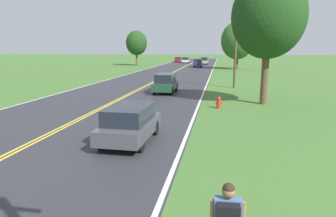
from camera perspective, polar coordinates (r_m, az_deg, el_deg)
fire_hydrant at (r=20.37m, az=9.64°, el=1.16°), size 0.45×0.29×0.80m
utility_pole_midground at (r=31.17m, az=12.83°, el=12.82°), size 1.80×0.24×9.48m
tree_left_verge at (r=72.09m, az=-6.02°, el=12.29°), size 4.93×4.93×8.05m
tree_behind_sign at (r=22.56m, az=18.60°, el=16.27°), size 5.05×5.05×9.04m
tree_mid_treeline at (r=59.96m, az=13.10°, el=12.51°), size 6.22×6.22×9.04m
car_dark_grey_van_nearest at (r=12.94m, az=-7.25°, el=-2.71°), size 1.92×3.97×1.57m
car_dark_green_suv_approaching at (r=27.25m, az=-0.45°, el=4.94°), size 1.75×4.27×1.73m
car_dark_blue_suv_mid_near at (r=65.73m, az=5.75°, el=8.69°), size 1.79×4.55×1.76m
car_champagne_suv_mid_far at (r=77.57m, az=6.97°, el=9.05°), size 1.78×4.05×1.78m
car_white_hatchback_receding at (r=84.29m, az=3.38°, el=9.21°), size 1.88×3.87×1.55m
car_red_sedan_distant at (r=90.01m, az=1.99°, el=9.33°), size 1.90×4.82×1.48m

